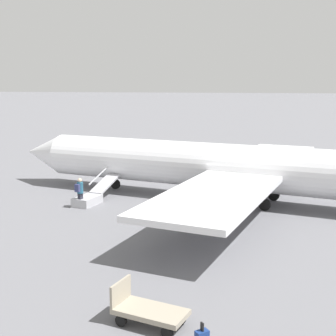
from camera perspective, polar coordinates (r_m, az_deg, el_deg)
The scene contains 5 objects.
ground_plane at distance 29.15m, azimuth 7.43°, elevation -4.01°, with size 600.00×600.00×0.00m, color slate.
airplane_main at distance 28.42m, azimuth 9.46°, elevation 0.06°, with size 31.41×24.10×7.29m.
boarding_stairs at distance 28.71m, azimuth -9.37°, elevation -3.50°, with size 1.84×4.14×1.78m.
passenger at distance 27.70m, azimuth -10.70°, elevation -2.73°, with size 0.39×0.56×1.74m.
luggage_cart at distance 14.72m, azimuth -2.59°, elevation -16.92°, with size 2.41×1.62×1.22m.
Camera 1 is at (-2.06, 28.16, 7.22)m, focal length 50.00 mm.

